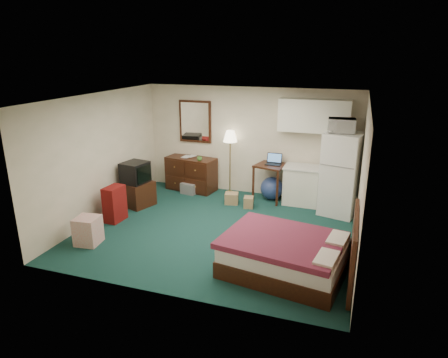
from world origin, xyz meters
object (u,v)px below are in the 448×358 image
(floor_lamp, at_px, (230,162))
(desk, at_px, (271,182))
(tv_stand, at_px, (138,194))
(dresser, at_px, (191,174))
(bed, at_px, (285,255))
(fridge, at_px, (341,174))
(suitcase, at_px, (115,204))
(kitchen_counter, at_px, (302,186))

(floor_lamp, height_order, desk, floor_lamp)
(tv_stand, bearing_deg, dresser, 81.94)
(bed, xyz_separation_m, tv_stand, (-3.56, 1.74, -0.01))
(bed, bearing_deg, desk, 115.42)
(dresser, xyz_separation_m, fridge, (3.52, -0.40, 0.45))
(floor_lamp, bearing_deg, suitcase, -126.26)
(suitcase, bearing_deg, bed, -9.28)
(desk, xyz_separation_m, kitchen_counter, (0.69, -0.02, -0.01))
(kitchen_counter, relative_size, fridge, 0.48)
(fridge, bearing_deg, tv_stand, -153.12)
(floor_lamp, height_order, kitchen_counter, floor_lamp)
(floor_lamp, xyz_separation_m, fridge, (2.55, -0.47, 0.10))
(dresser, bearing_deg, bed, -37.56)
(dresser, distance_m, floor_lamp, 1.03)
(dresser, height_order, floor_lamp, floor_lamp)
(floor_lamp, distance_m, suitcase, 2.87)
(desk, bearing_deg, kitchen_counter, 13.01)
(desk, height_order, fridge, fridge)
(floor_lamp, relative_size, desk, 1.81)
(suitcase, bearing_deg, fridge, 27.58)
(floor_lamp, height_order, fridge, fridge)
(tv_stand, bearing_deg, kitchen_counter, 39.92)
(suitcase, bearing_deg, dresser, 76.44)
(floor_lamp, bearing_deg, fridge, -10.42)
(desk, bearing_deg, bed, -59.31)
(desk, xyz_separation_m, suitcase, (-2.71, -2.17, -0.06))
(bed, distance_m, suitcase, 3.68)
(dresser, xyz_separation_m, bed, (2.87, -3.08, -0.12))
(desk, relative_size, fridge, 0.49)
(floor_lamp, height_order, bed, floor_lamp)
(desk, bearing_deg, tv_stand, -139.59)
(kitchen_counter, height_order, suitcase, kitchen_counter)
(dresser, bearing_deg, suitcase, -98.24)
(kitchen_counter, relative_size, suitcase, 1.15)
(kitchen_counter, distance_m, fridge, 1.00)
(fridge, bearing_deg, dresser, -172.27)
(fridge, xyz_separation_m, bed, (-0.65, -2.69, -0.58))
(kitchen_counter, bearing_deg, fridge, -20.87)
(tv_stand, xyz_separation_m, suitcase, (-0.02, -0.88, 0.09))
(floor_lamp, bearing_deg, tv_stand, -139.61)
(dresser, bearing_deg, kitchen_counter, 8.04)
(floor_lamp, relative_size, fridge, 0.88)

